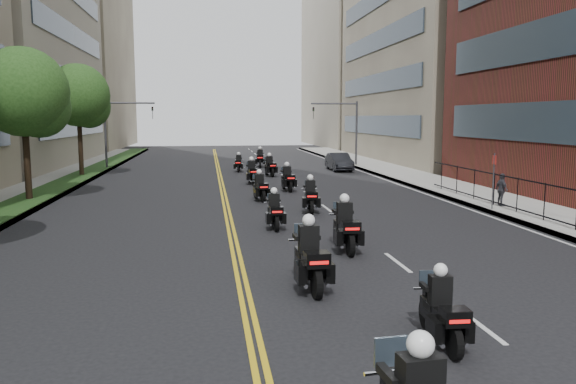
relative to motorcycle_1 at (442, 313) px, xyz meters
The scene contains 21 objects.
sidewalk_right 23.17m from the motorcycle_1, 64.41° to the left, with size 4.00×90.00×0.15m, color gray.
sidewalk_left 25.15m from the motorcycle_1, 123.82° to the left, with size 4.00×90.00×0.15m, color gray.
grass_strip 24.71m from the motorcycle_1, 122.28° to the left, with size 2.00×90.00×0.04m, color #153C16.
building_right_tan 50.13m from the motorcycle_1, 66.06° to the left, with size 15.11×28.00×30.00m.
building_right_far 77.42m from the motorcycle_1, 75.21° to the left, with size 15.00×28.00×26.00m, color gray.
building_left_far 78.67m from the motorcycle_1, 107.99° to the left, with size 16.00×28.00×26.00m, color #7A6B59.
traffic_signal_right 38.76m from the motorcycle_1, 78.74° to the left, with size 4.09×0.20×5.60m.
traffic_signal_left 39.73m from the motorcycle_1, 106.93° to the left, with size 4.09×0.20×5.60m.
motorcycle_1 is the anchor object (origin of this frame).
motorcycle_2 4.17m from the motorcycle_1, 115.76° to the left, with size 0.59×2.53×1.86m.
motorcycle_3 7.55m from the motorcycle_1, 89.82° to the left, with size 0.58×2.48×1.83m.
motorcycle_4 11.64m from the motorcycle_1, 98.78° to the left, with size 0.49×2.13×1.57m.
motorcycle_5 15.00m from the motorcycle_1, 88.99° to the left, with size 0.65×2.29×1.69m.
motorcycle_6 18.86m from the motorcycle_1, 95.07° to the left, with size 0.67×2.18×1.61m.
motorcycle_7 22.42m from the motorcycle_1, 89.30° to the left, with size 0.60×2.27×1.68m.
motorcycle_8 26.22m from the motorcycle_1, 93.28° to the left, with size 0.59×2.36×1.74m.
motorcycle_9 30.67m from the motorcycle_1, 89.71° to the left, with size 0.69×2.29×1.70m.
motorcycle_10 34.52m from the motorcycle_1, 93.13° to the left, with size 0.61×2.08×1.54m.
motorcycle_11 38.23m from the motorcycle_1, 89.78° to the left, with size 0.67×2.41×1.78m.
parked_sedan 34.78m from the motorcycle_1, 79.84° to the left, with size 1.49×4.28×1.41m, color black.
pedestrian_c 17.24m from the motorcycle_1, 57.72° to the left, with size 0.89×0.37×1.51m, color #3B3B42.
Camera 1 is at (-2.26, -5.44, 4.23)m, focal length 35.00 mm.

